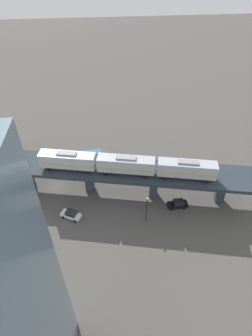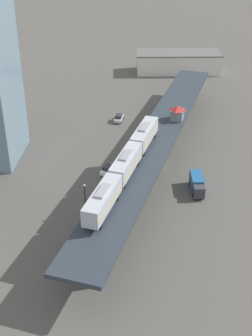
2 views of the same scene
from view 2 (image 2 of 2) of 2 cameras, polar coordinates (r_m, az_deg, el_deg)
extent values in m
plane|color=#4C4944|center=(105.22, 3.56, 0.28)|extent=(400.00, 400.00, 0.00)
cube|color=#283039|center=(101.98, 3.68, 3.62)|extent=(29.40, 91.46, 0.80)
cube|color=#333D47|center=(73.43, -4.04, -11.93)|extent=(2.17, 2.17, 6.45)
cube|color=#333D47|center=(84.41, -0.37, -5.42)|extent=(2.17, 2.17, 6.45)
cube|color=#333D47|center=(96.47, 2.36, -0.46)|extent=(2.17, 2.17, 6.45)
cube|color=#333D47|center=(109.26, 4.47, 3.37)|extent=(2.17, 2.17, 6.45)
cube|color=#333D47|center=(122.56, 6.13, 6.38)|extent=(2.17, 2.17, 6.45)
cube|color=#333D47|center=(136.21, 7.48, 8.80)|extent=(2.17, 2.17, 6.45)
cube|color=#ADB2BA|center=(76.11, -2.87, -3.88)|extent=(5.49, 12.32, 3.10)
cube|color=gold|center=(76.28, -2.86, -4.07)|extent=(5.48, 12.10, 0.24)
cube|color=gray|center=(75.15, -2.90, -2.79)|extent=(2.33, 4.41, 0.36)
cylinder|color=black|center=(74.54, -4.80, -6.79)|extent=(0.41, 0.87, 0.84)
cylinder|color=black|center=(73.82, -3.07, -7.14)|extent=(0.41, 0.87, 0.84)
cylinder|color=black|center=(80.90, -2.60, -3.39)|extent=(0.41, 0.87, 0.84)
cylinder|color=black|center=(80.24, -1.00, -3.68)|extent=(0.41, 0.87, 0.84)
cube|color=#ADB2BA|center=(86.23, 0.00, 0.60)|extent=(5.49, 12.32, 3.10)
cube|color=gold|center=(86.37, 0.00, 0.42)|extent=(5.48, 12.10, 0.24)
cube|color=gray|center=(85.38, 0.00, 1.61)|extent=(2.33, 4.41, 0.36)
cylinder|color=black|center=(84.22, -1.63, -1.88)|extent=(0.41, 0.87, 0.84)
cylinder|color=black|center=(83.58, -0.09, -2.15)|extent=(0.41, 0.87, 0.84)
cylinder|color=black|center=(91.07, 0.08, 0.80)|extent=(0.41, 0.87, 0.84)
cylinder|color=black|center=(90.47, 1.52, 0.57)|extent=(0.41, 0.87, 0.84)
cube|color=#ADB2BA|center=(96.93, 2.25, 4.11)|extent=(5.49, 12.32, 3.10)
cube|color=gold|center=(97.06, 2.25, 3.95)|extent=(5.48, 12.10, 0.24)
cube|color=gray|center=(96.18, 2.27, 5.04)|extent=(2.33, 4.41, 0.36)
cylinder|color=black|center=(94.59, 0.85, 1.99)|extent=(0.41, 0.87, 0.84)
cylinder|color=black|center=(94.02, 2.24, 1.78)|extent=(0.41, 0.87, 0.84)
cylinder|color=black|center=(101.78, 2.22, 4.12)|extent=(0.41, 0.87, 0.84)
cylinder|color=black|center=(101.25, 3.52, 3.94)|extent=(0.41, 0.87, 0.84)
cube|color=slate|center=(109.75, 6.24, 6.45)|extent=(3.37, 3.37, 2.50)
pyramid|color=maroon|center=(109.08, 6.29, 7.27)|extent=(3.88, 3.88, 0.90)
cube|color=#B7BABF|center=(126.20, -0.88, 6.04)|extent=(2.35, 4.60, 0.80)
cube|color=#1E2328|center=(125.74, -0.90, 6.34)|extent=(1.91, 2.39, 0.76)
cylinder|color=black|center=(125.26, -1.41, 5.65)|extent=(0.32, 0.69, 0.66)
cylinder|color=black|center=(124.92, -0.64, 5.58)|extent=(0.32, 0.69, 0.66)
cylinder|color=black|center=(127.80, -1.12, 6.17)|extent=(0.32, 0.69, 0.66)
cylinder|color=black|center=(127.47, -0.36, 6.11)|extent=(0.32, 0.69, 0.66)
cube|color=silver|center=(101.86, -2.13, -0.29)|extent=(3.66, 4.73, 0.80)
cube|color=#1E2328|center=(101.36, -2.19, 0.05)|extent=(2.48, 2.71, 0.76)
cylinder|color=black|center=(101.49, -2.98, -0.70)|extent=(0.52, 0.70, 0.66)
cylinder|color=black|center=(100.64, -2.19, -0.97)|extent=(0.52, 0.70, 0.66)
cylinder|color=black|center=(103.50, -2.08, -0.01)|extent=(0.52, 0.70, 0.66)
cylinder|color=black|center=(102.67, -1.29, -0.27)|extent=(0.52, 0.70, 0.66)
cube|color=black|center=(82.64, -3.70, -8.57)|extent=(1.91, 4.45, 0.80)
cube|color=#1E2328|center=(82.04, -3.73, -8.21)|extent=(1.70, 2.24, 0.76)
cylinder|color=black|center=(81.88, -4.40, -9.39)|extent=(0.26, 0.67, 0.66)
cylinder|color=black|center=(81.71, -3.19, -9.44)|extent=(0.26, 0.67, 0.66)
cylinder|color=black|center=(84.09, -4.18, -8.15)|extent=(0.26, 0.67, 0.66)
cylinder|color=black|center=(83.92, -3.00, -8.19)|extent=(0.26, 0.67, 0.66)
cube|color=#333338|center=(94.06, 8.88, -2.85)|extent=(2.36, 2.17, 2.30)
cube|color=#1E5184|center=(96.95, 8.58, -1.59)|extent=(2.72, 5.37, 2.70)
cylinder|color=black|center=(94.53, 8.23, -3.44)|extent=(0.43, 1.03, 1.00)
cylinder|color=black|center=(94.85, 9.41, -3.43)|extent=(0.43, 1.03, 1.00)
cylinder|color=black|center=(98.81, 7.81, -1.79)|extent=(0.43, 1.03, 1.00)
cylinder|color=black|center=(99.13, 8.99, -1.77)|extent=(0.43, 1.03, 1.00)
cylinder|color=black|center=(87.61, -5.00, -4.05)|extent=(0.20, 0.20, 6.50)
sphere|color=beige|center=(85.71, -5.11, -2.13)|extent=(0.44, 0.44, 0.44)
cube|color=beige|center=(164.61, 6.37, 12.65)|extent=(28.79, 12.50, 6.40)
cube|color=#595654|center=(163.62, 6.44, 13.78)|extent=(29.37, 12.75, 0.40)
camera|label=1|loc=(93.18, -28.82, 22.12)|focal=28.00mm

